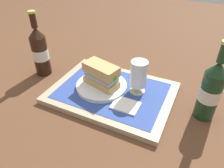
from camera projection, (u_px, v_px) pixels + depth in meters
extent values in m
plane|color=brown|center=(112.00, 95.00, 0.80)|extent=(3.00, 3.00, 0.00)
cube|color=tan|center=(112.00, 93.00, 0.79)|extent=(0.44, 0.32, 0.02)
cube|color=#2D4793|center=(112.00, 90.00, 0.79)|extent=(0.38, 0.27, 0.00)
cylinder|color=white|center=(102.00, 86.00, 0.80)|extent=(0.19, 0.19, 0.01)
cube|color=tan|center=(101.00, 82.00, 0.79)|extent=(0.14, 0.10, 0.02)
cube|color=#9EA3A8|center=(101.00, 77.00, 0.78)|extent=(0.13, 0.09, 0.02)
cube|color=silver|center=(101.00, 74.00, 0.77)|extent=(0.12, 0.08, 0.01)
sphere|color=#47932D|center=(112.00, 77.00, 0.74)|extent=(0.04, 0.04, 0.04)
cube|color=tan|center=(101.00, 69.00, 0.76)|extent=(0.14, 0.10, 0.04)
cylinder|color=silver|center=(137.00, 91.00, 0.78)|extent=(0.06, 0.06, 0.01)
cylinder|color=silver|center=(138.00, 87.00, 0.77)|extent=(0.01, 0.01, 0.02)
cylinder|color=silver|center=(139.00, 74.00, 0.74)|extent=(0.06, 0.06, 0.09)
cylinder|color=gold|center=(138.00, 80.00, 0.75)|extent=(0.06, 0.06, 0.04)
cylinder|color=white|center=(139.00, 75.00, 0.74)|extent=(0.05, 0.05, 0.01)
cube|color=white|center=(126.00, 105.00, 0.71)|extent=(0.09, 0.07, 0.01)
cylinder|color=#19381E|center=(209.00, 96.00, 0.66)|extent=(0.06, 0.06, 0.17)
cylinder|color=silver|center=(210.00, 94.00, 0.66)|extent=(0.07, 0.07, 0.05)
cone|color=#19381E|center=(218.00, 68.00, 0.60)|extent=(0.06, 0.06, 0.04)
cylinder|color=#19381E|center=(223.00, 53.00, 0.58)|extent=(0.02, 0.02, 0.05)
cylinder|color=black|center=(41.00, 56.00, 0.88)|extent=(0.06, 0.06, 0.17)
cylinder|color=silver|center=(41.00, 54.00, 0.87)|extent=(0.07, 0.07, 0.05)
cone|color=black|center=(36.00, 32.00, 0.82)|extent=(0.06, 0.06, 0.04)
cylinder|color=black|center=(33.00, 20.00, 0.79)|extent=(0.02, 0.02, 0.05)
cylinder|color=#BFB74C|center=(31.00, 12.00, 0.77)|extent=(0.03, 0.03, 0.01)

